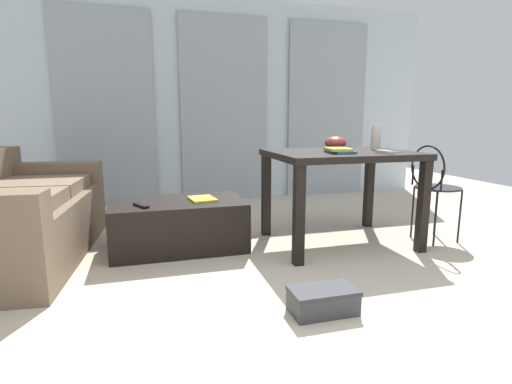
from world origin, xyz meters
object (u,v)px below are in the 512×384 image
tv_remote_on_table (385,152)px  magazine (202,199)px  craft_table (341,165)px  bowl (335,143)px  couch (12,218)px  tv_remote_primary (141,205)px  coffee_table (179,225)px  book_stack (339,150)px  bottle_far (375,138)px  scissors (395,152)px  wire_chair (433,181)px  shoebox (323,300)px  bottle_near (376,137)px

tv_remote_on_table → magazine: tv_remote_on_table is taller
craft_table → bowl: 0.29m
couch → tv_remote_primary: bearing=-12.4°
tv_remote_primary → craft_table: bearing=-30.4°
coffee_table → book_stack: size_ratio=3.81×
couch → magazine: bearing=-3.6°
tv_remote_on_table → magazine: bearing=155.7°
bottle_far → book_stack: bearing=-147.4°
tv_remote_on_table → scissors: bearing=31.3°
tv_remote_on_table → wire_chair: bearing=9.6°
bottle_far → coffee_table: bearing=178.9°
book_stack → bowl: bearing=66.8°
scissors → tv_remote_primary: (-1.95, 0.26, -0.37)m
coffee_table → bowl: bearing=0.3°
book_stack → couch: bearing=169.8°
bottle_far → shoebox: bottle_far is taller
couch → scissors: size_ratio=16.08×
couch → book_stack: bearing=-10.2°
bottle_near → bowl: (-0.30, 0.15, -0.05)m
craft_table → tv_remote_primary: bearing=176.9°
couch → tv_remote_primary: couch is taller
wire_chair → bowl: bowl is taller
tv_remote_primary → coffee_table: bearing=-2.0°
coffee_table → bottle_near: bottle_near is taller
craft_table → bottle_near: size_ratio=4.90×
couch → wire_chair: bearing=-8.0°
tv_remote_on_table → tv_remote_primary: tv_remote_on_table is taller
bottle_near → bottle_far: bottle_near is taller
bowl → tv_remote_primary: bowl is taller
couch → magazine: size_ratio=7.31×
tv_remote_primary → magazine: bearing=-13.6°
craft_table → wire_chair: bearing=-12.3°
magazine → craft_table: bearing=-17.9°
bowl → magazine: size_ratio=0.77×
couch → book_stack: book_stack is taller
scissors → tv_remote_primary: 2.00m
book_stack → scissors: 0.47m
craft_table → bowl: size_ratio=6.00×
bowl → scissors: bearing=-52.2°
wire_chair → bottle_near: bearing=148.1°
couch → shoebox: (1.83, -1.36, -0.25)m
craft_table → book_stack: book_stack is taller
couch → wire_chair: (3.25, -0.45, 0.20)m
craft_table → tv_remote_on_table: bearing=-55.8°
wire_chair → couch: bearing=172.0°
wire_chair → magazine: 1.91m
craft_table → scissors: size_ratio=10.17×
bottle_near → tv_remote_primary: 2.00m
wire_chair → tv_remote_on_table: wire_chair is taller
bottle_far → scissors: bottle_far is taller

